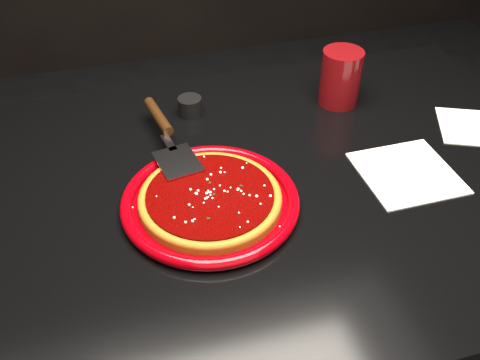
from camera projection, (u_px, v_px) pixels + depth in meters
name	position (u px, v px, depth m)	size (l,w,h in m)	color
table	(255.00, 312.00, 1.19)	(1.20, 0.80, 0.75)	black
plate	(210.00, 201.00, 0.89)	(0.30, 0.30, 0.02)	#850106
pizza_crust	(210.00, 200.00, 0.89)	(0.24, 0.24, 0.01)	brown
pizza_crust_rim	(210.00, 197.00, 0.89)	(0.24, 0.24, 0.02)	brown
pizza_sauce	(210.00, 195.00, 0.88)	(0.21, 0.21, 0.01)	#650201
parmesan_dusting	(210.00, 193.00, 0.88)	(0.21, 0.21, 0.01)	#FAEDC7
basil_flecks	(210.00, 193.00, 0.88)	(0.19, 0.19, 0.00)	black
pizza_server	(168.00, 135.00, 0.99)	(0.08, 0.29, 0.02)	silver
cup	(341.00, 77.00, 1.12)	(0.08, 0.08, 0.12)	maroon
napkin_a	(407.00, 173.00, 0.96)	(0.17, 0.17, 0.00)	silver
napkin_b	(470.00, 127.00, 1.08)	(0.12, 0.13, 0.00)	silver
ramekin	(190.00, 106.00, 1.10)	(0.05, 0.05, 0.04)	black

